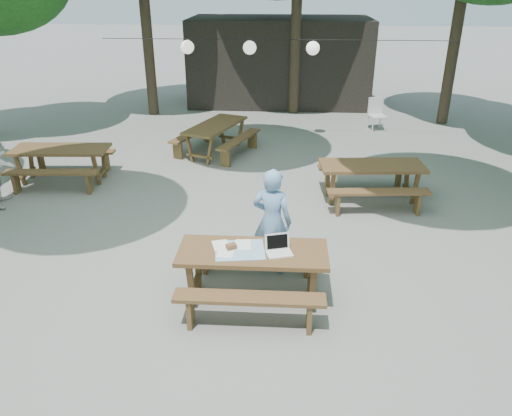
{
  "coord_description": "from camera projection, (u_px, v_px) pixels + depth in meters",
  "views": [
    {
      "loc": [
        0.77,
        -7.16,
        4.08
      ],
      "look_at": [
        0.38,
        -0.71,
        1.05
      ],
      "focal_mm": 35.0,
      "sensor_mm": 36.0,
      "label": 1
    }
  ],
  "objects": [
    {
      "name": "paper_lanterns",
      "position": [
        250.0,
        47.0,
        12.66
      ],
      "size": [
        9.0,
        0.34,
        0.38
      ],
      "color": "black",
      "rests_on": "ground"
    },
    {
      "name": "pavilion",
      "position": [
        280.0,
        61.0,
        17.12
      ],
      "size": [
        6.0,
        3.0,
        2.8
      ],
      "primitive_type": "cube",
      "color": "black",
      "rests_on": "ground"
    },
    {
      "name": "laptop",
      "position": [
        278.0,
        248.0,
        6.57
      ],
      "size": [
        0.39,
        0.34,
        0.24
      ],
      "rotation": [
        0.0,
        0.0,
        0.28
      ],
      "color": "white",
      "rests_on": "main_picnic_table"
    },
    {
      "name": "picnic_table_far_w",
      "position": [
        216.0,
        138.0,
        12.4
      ],
      "size": [
        2.16,
        2.34,
        0.75
      ],
      "rotation": [
        0.0,
        0.0,
        1.2
      ],
      "color": "#532F1D",
      "rests_on": "ground"
    },
    {
      "name": "picnic_table_nw",
      "position": [
        63.0,
        164.0,
        10.71
      ],
      "size": [
        2.04,
        1.69,
        0.75
      ],
      "rotation": [
        0.0,
        0.0,
        0.06
      ],
      "color": "#532F1D",
      "rests_on": "ground"
    },
    {
      "name": "picnic_table_ne",
      "position": [
        371.0,
        182.0,
        9.8
      ],
      "size": [
        2.06,
        1.72,
        0.75
      ],
      "rotation": [
        0.0,
        0.0,
        0.08
      ],
      "color": "#532F1D",
      "rests_on": "ground"
    },
    {
      "name": "plastic_chair",
      "position": [
        376.0,
        121.0,
        14.38
      ],
      "size": [
        0.53,
        0.53,
        0.9
      ],
      "rotation": [
        0.0,
        0.0,
        0.23
      ],
      "color": "silver",
      "rests_on": "ground"
    },
    {
      "name": "ground",
      "position": [
        236.0,
        247.0,
        8.25
      ],
      "size": [
        80.0,
        80.0,
        0.0
      ],
      "primitive_type": "plane",
      "color": "slate",
      "rests_on": "ground"
    },
    {
      "name": "woman",
      "position": [
        272.0,
        221.0,
        7.28
      ],
      "size": [
        0.68,
        0.55,
        1.62
      ],
      "primitive_type": "imported",
      "rotation": [
        0.0,
        0.0,
        2.84
      ],
      "color": "#729CD0",
      "rests_on": "ground"
    },
    {
      "name": "main_picnic_table",
      "position": [
        253.0,
        274.0,
        6.78
      ],
      "size": [
        2.0,
        1.58,
        0.75
      ],
      "color": "#532F1D",
      "rests_on": "ground"
    },
    {
      "name": "tabletop_clutter",
      "position": [
        237.0,
        249.0,
        6.64
      ],
      "size": [
        0.77,
        0.63,
        0.08
      ],
      "color": "#3787BE",
      "rests_on": "main_picnic_table"
    }
  ]
}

